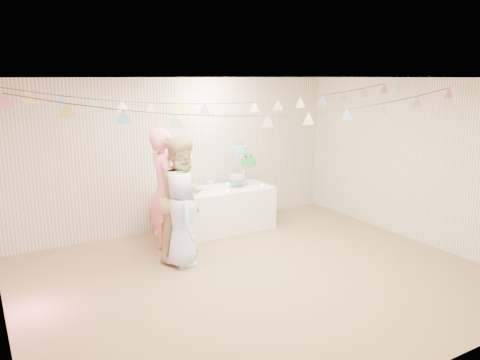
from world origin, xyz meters
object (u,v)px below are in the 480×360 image
table (216,210)px  person_adult_b (184,198)px  person_child (182,220)px  cake_stand (242,164)px  person_adult_a (165,192)px

table → person_adult_b: (-0.95, -0.85, 0.53)m
table → person_child: bearing=-135.5°
table → person_child: person_child is taller
person_adult_b → cake_stand: bearing=-1.5°
person_adult_a → person_adult_b: size_ratio=1.06×
cake_stand → person_adult_b: person_adult_b is taller
cake_stand → person_child: (-1.64, -1.13, -0.45)m
cake_stand → person_adult_a: person_adult_a is taller
table → person_adult_b: bearing=-138.3°
table → cake_stand: size_ratio=2.71×
table → cake_stand: cake_stand is taller
person_adult_b → person_child: (-0.14, -0.23, -0.23)m
table → person_adult_b: person_adult_b is taller
person_adult_b → person_child: 0.35m
table → person_adult_a: bearing=-154.3°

